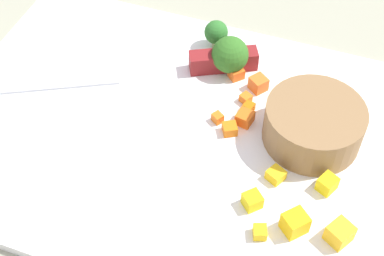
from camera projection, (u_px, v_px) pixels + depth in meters
The scene contains 19 objects.
ground_plane at pixel (192, 141), 0.61m from camera, with size 4.00×4.00×0.00m, color #9C9D85.
cutting_board at pixel (192, 138), 0.60m from camera, with size 0.55×0.37×0.01m, color white.
prep_bowl at pixel (314, 124), 0.58m from camera, with size 0.10×0.10×0.04m, color olive.
chef_knife at pixel (178, 65), 0.66m from camera, with size 0.30×0.17×0.02m.
carrot_dice_0 at pixel (218, 118), 0.61m from camera, with size 0.01×0.01×0.01m, color orange.
carrot_dice_1 at pixel (230, 129), 0.60m from camera, with size 0.01×0.01×0.01m, color orange.
carrot_dice_2 at pixel (245, 118), 0.61m from camera, with size 0.02×0.02×0.01m, color orange.
carrot_dice_3 at pixel (258, 84), 0.64m from camera, with size 0.02×0.02×0.02m, color orange.
carrot_dice_4 at pixel (236, 73), 0.65m from camera, with size 0.02×0.01×0.01m, color orange.
carrot_dice_5 at pixel (249, 107), 0.62m from camera, with size 0.01×0.01×0.01m, color orange.
carrot_dice_6 at pixel (246, 98), 0.63m from camera, with size 0.01×0.01×0.01m, color orange.
pepper_dice_0 at pixel (327, 184), 0.55m from camera, with size 0.02×0.02×0.02m, color yellow.
pepper_dice_1 at pixel (260, 232), 0.52m from camera, with size 0.01×0.01×0.01m, color yellow.
pepper_dice_2 at pixel (295, 223), 0.52m from camera, with size 0.02×0.02×0.02m, color yellow.
pepper_dice_3 at pixel (340, 233), 0.51m from camera, with size 0.02×0.02×0.02m, color yellow.
pepper_dice_4 at pixel (276, 175), 0.56m from camera, with size 0.02×0.02×0.01m, color yellow.
pepper_dice_5 at pixel (252, 201), 0.54m from camera, with size 0.02×0.02×0.02m, color yellow.
broccoli_floret_0 at pixel (230, 55), 0.65m from camera, with size 0.04×0.04×0.05m.
broccoli_floret_1 at pixel (216, 33), 0.68m from camera, with size 0.03×0.03×0.04m.
Camera 1 is at (-0.13, 0.36, 0.47)m, focal length 52.33 mm.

